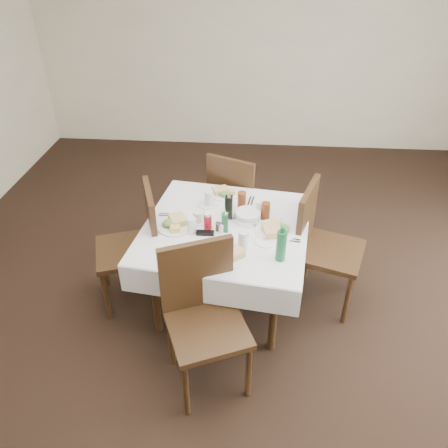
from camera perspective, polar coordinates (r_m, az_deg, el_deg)
name	(u,v)px	position (r m, az deg, el deg)	size (l,w,h in m)	color
ground_plane	(250,319)	(3.66, 3.41, -12.26)	(7.00, 7.00, 0.00)	black
room_shell	(259,117)	(2.69, 4.66, 13.75)	(6.04, 7.04, 2.80)	beige
dining_table	(226,235)	(3.38, 0.21, -1.43)	(1.39, 1.39, 0.76)	black
chair_north	(236,195)	(4.12, 1.53, 3.79)	(0.61, 0.61, 0.99)	black
chair_south	(203,308)	(2.90, -2.80, -10.91)	(0.64, 0.64, 1.04)	black
chair_east	(319,239)	(3.56, 12.32, -1.98)	(0.62, 0.62, 1.04)	black
chair_west	(138,240)	(3.55, -11.12, -2.04)	(0.61, 0.61, 1.02)	black
meal_north	(224,193)	(3.72, 0.03, 4.12)	(0.25, 0.25, 0.05)	white
meal_south	(226,254)	(3.01, 0.29, -3.93)	(0.29, 0.29, 0.06)	white
meal_east	(275,229)	(3.27, 6.72, -0.71)	(0.30, 0.30, 0.07)	white
meal_west	(175,224)	(3.34, -6.40, 0.05)	(0.28, 0.28, 0.06)	white
side_plate_a	(208,204)	(3.59, -2.11, 2.61)	(0.17, 0.17, 0.01)	white
side_plate_b	(266,242)	(3.17, 5.47, -2.35)	(0.15, 0.15, 0.01)	white
water_n	(209,198)	(3.55, -2.00, 3.37)	(0.07, 0.07, 0.13)	silver
water_s	(243,240)	(3.07, 2.55, -2.11)	(0.07, 0.07, 0.14)	silver
water_e	(260,208)	(3.43, 4.76, 2.04)	(0.07, 0.07, 0.13)	silver
water_w	(192,225)	(3.24, -4.25, -0.19)	(0.07, 0.07, 0.12)	silver
iced_tea_a	(242,200)	(3.52, 2.34, 3.12)	(0.07, 0.07, 0.14)	brown
iced_tea_b	(266,211)	(3.40, 5.45, 1.72)	(0.07, 0.07, 0.14)	brown
bread_basket	(248,216)	(3.39, 3.14, 1.05)	(0.22, 0.22, 0.07)	silver
oil_cruet_dark	(229,206)	(3.37, 0.64, 2.33)	(0.06, 0.06, 0.24)	black
oil_cruet_green	(225,222)	(3.23, 0.13, 0.32)	(0.05, 0.05, 0.20)	#1C6438
ketchup_bottle	(208,221)	(3.27, -2.14, 0.33)	(0.06, 0.06, 0.13)	#B41427
salt_shaker	(221,228)	(3.24, -0.40, -0.53)	(0.04, 0.04, 0.08)	white
pepper_shaker	(218,227)	(3.26, -0.81, -0.33)	(0.03, 0.03, 0.07)	#443125
coffee_mug	(198,217)	(3.36, -3.36, 0.90)	(0.13, 0.13, 0.09)	white
sunglasses	(205,233)	(3.23, -2.47, -1.17)	(0.13, 0.04, 0.03)	black
green_bottle	(281,245)	(2.96, 7.48, -2.77)	(0.07, 0.07, 0.27)	#1C6438
sugar_caddy	(269,237)	(3.20, 5.86, -1.66)	(0.09, 0.05, 0.04)	white
cutlery_n	(251,201)	(3.64, 3.52, 2.98)	(0.06, 0.16, 0.01)	silver
cutlery_s	(194,259)	(3.01, -3.96, -4.52)	(0.06, 0.18, 0.01)	silver
cutlery_e	(288,240)	(3.21, 8.30, -2.05)	(0.19, 0.07, 0.01)	silver
cutlery_w	(171,215)	(3.48, -6.98, 1.18)	(0.19, 0.05, 0.01)	silver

